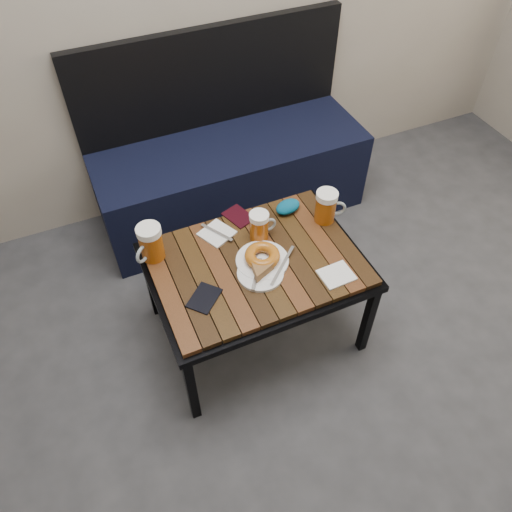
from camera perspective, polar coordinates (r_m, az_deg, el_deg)
name	(u,v)px	position (r m, az deg, el deg)	size (l,w,h in m)	color
bench	(230,170)	(2.71, -3.05, 9.83)	(1.40, 0.50, 0.95)	black
cafe_table	(256,268)	(1.99, 0.00, -1.39)	(0.84, 0.62, 0.47)	black
beer_mug_left	(151,243)	(1.96, -11.96, 1.47)	(0.14, 0.13, 0.15)	#9C480C
beer_mug_centre	(260,226)	(2.00, 0.41, 3.48)	(0.12, 0.08, 0.13)	#9C480C
beer_mug_right	(326,206)	(2.10, 8.05, 5.64)	(0.14, 0.11, 0.15)	#9C480C
plate_pie	(260,271)	(1.90, 0.51, -1.72)	(0.18, 0.18, 0.05)	white
plate_bagel	(262,258)	(1.94, 0.74, -0.22)	(0.25, 0.24, 0.06)	white
napkin_left	(217,233)	(2.06, -4.50, 2.60)	(0.16, 0.16, 0.01)	white
napkin_right	(336,275)	(1.93, 9.17, -2.16)	(0.13, 0.11, 0.01)	white
passport_navy	(204,298)	(1.85, -5.93, -4.80)	(0.09, 0.13, 0.01)	black
passport_burgundy	(239,216)	(2.14, -2.01, 4.56)	(0.09, 0.13, 0.01)	black
knit_pouch	(288,207)	(2.15, 3.66, 5.64)	(0.12, 0.08, 0.05)	navy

